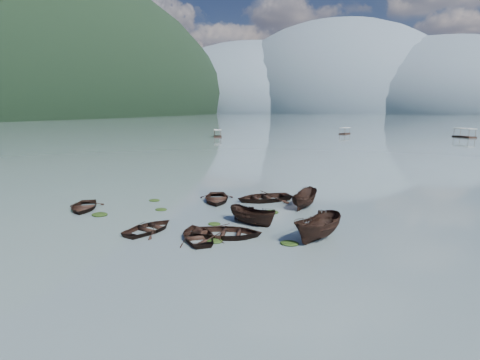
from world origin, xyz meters
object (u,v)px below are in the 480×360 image
(rowboat_0, at_px, (84,209))
(pontoon_centre, at_px, (345,134))
(rowboat_3, at_px, (198,238))
(pontoon_left, at_px, (218,137))

(rowboat_0, relative_size, pontoon_centre, 0.76)
(rowboat_3, height_order, pontoon_centre, pontoon_centre)
(rowboat_3, bearing_deg, pontoon_centre, -127.04)
(rowboat_3, relative_size, pontoon_left, 0.74)
(pontoon_left, bearing_deg, pontoon_centre, 12.29)
(rowboat_3, bearing_deg, rowboat_0, -51.57)
(pontoon_left, bearing_deg, rowboat_0, -99.39)
(rowboat_0, relative_size, rowboat_3, 1.03)
(pontoon_left, bearing_deg, rowboat_3, -92.53)
(rowboat_3, distance_m, pontoon_left, 88.02)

